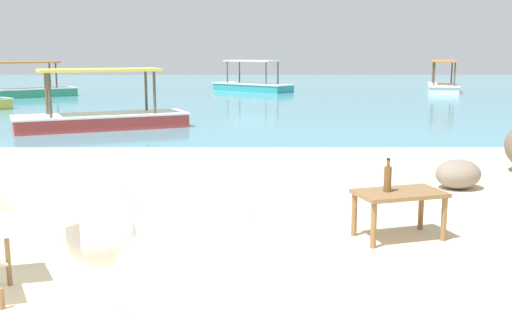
% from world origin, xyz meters
% --- Properties ---
extents(water_surface, '(60.00, 36.00, 0.03)m').
position_xyz_m(water_surface, '(0.00, 22.00, 0.00)').
color(water_surface, teal).
rests_on(water_surface, ground).
extents(low_bench_table, '(0.86, 0.64, 0.43)m').
position_xyz_m(low_bench_table, '(1.30, 1.94, 0.40)').
color(low_bench_table, brown).
rests_on(low_bench_table, sand_beach).
extents(bottle, '(0.07, 0.07, 0.30)m').
position_xyz_m(bottle, '(1.19, 1.92, 0.58)').
color(bottle, brown).
rests_on(bottle, low_bench_table).
extents(shore_rock_medium, '(0.68, 0.63, 0.36)m').
position_xyz_m(shore_rock_medium, '(2.48, 3.88, 0.22)').
color(shore_rock_medium, gray).
rests_on(shore_rock_medium, sand_beach).
extents(boat_red, '(3.83, 2.54, 1.29)m').
position_xyz_m(boat_red, '(-3.30, 9.77, 0.29)').
color(boat_red, '#C63833').
rests_on(boat_red, water_surface).
extents(boat_white, '(2.06, 3.85, 1.29)m').
position_xyz_m(boat_white, '(7.73, 21.61, 0.29)').
color(boat_white, white).
rests_on(boat_white, water_surface).
extents(boat_green, '(3.65, 3.09, 1.29)m').
position_xyz_m(boat_green, '(-8.47, 18.90, 0.29)').
color(boat_green, '#338E66').
rests_on(boat_green, water_surface).
extents(boat_teal, '(3.53, 3.28, 1.29)m').
position_xyz_m(boat_teal, '(-0.12, 22.27, 0.29)').
color(boat_teal, teal).
rests_on(boat_teal, water_surface).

